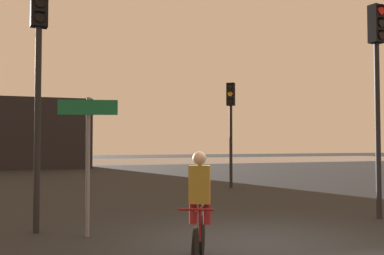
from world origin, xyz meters
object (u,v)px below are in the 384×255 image
Objects in this scene: traffic_light_near_right at (377,71)px; traffic_light_far_right at (231,114)px; cyclist at (199,208)px; traffic_light_near_left at (38,59)px; direction_sign_post at (88,145)px.

traffic_light_far_right is at bearing -98.59° from traffic_light_near_right.
traffic_light_far_right is at bearing -91.56° from cyclist.
cyclist is (2.21, -3.18, -2.58)m from traffic_light_near_left.
traffic_light_near_left is 2.05m from direction_sign_post.
traffic_light_near_left is at bearing -24.37° from direction_sign_post.
traffic_light_near_right reaches higher than direction_sign_post.
direction_sign_post is at bearing 135.17° from traffic_light_near_left.
direction_sign_post is (-6.21, -7.23, -1.20)m from traffic_light_far_right.
traffic_light_near_right is 1.01× the size of traffic_light_near_left.
traffic_light_far_right is 9.60m from direction_sign_post.
direction_sign_post is at bearing 84.05° from traffic_light_far_right.
cyclist is at bearing 117.89° from traffic_light_near_left.
traffic_light_near_right is 3.08× the size of cyclist.
traffic_light_near_right reaches higher than cyclist.
traffic_light_near_left is (-7.48, 0.91, -0.04)m from traffic_light_near_right.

